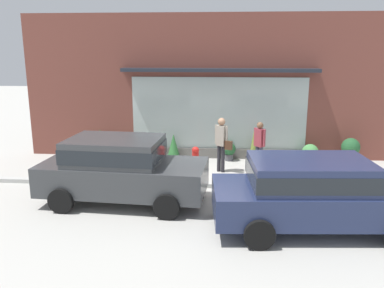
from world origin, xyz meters
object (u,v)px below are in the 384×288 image
at_px(potted_plant_corner_tall, 101,145).
at_px(potted_plant_window_center, 127,151).
at_px(parked_car_dark_gray, 120,167).
at_px(parked_car_navy, 315,190).
at_px(pedestrian_with_handbag, 222,141).
at_px(potted_plant_low_front, 229,150).
at_px(potted_plant_trailing_edge, 350,151).
at_px(potted_plant_doorstep, 254,145).
at_px(fire_hydrant, 195,161).
at_px(potted_plant_window_right, 310,154).
at_px(potted_plant_near_hydrant, 174,147).
at_px(pedestrian_passerby, 259,142).

relative_size(potted_plant_corner_tall, potted_plant_window_center, 1.61).
bearing_deg(parked_car_dark_gray, parked_car_navy, -11.57).
bearing_deg(pedestrian_with_handbag, potted_plant_low_front, 107.97).
xyz_separation_m(potted_plant_trailing_edge, potted_plant_doorstep, (-3.24, 0.31, 0.06)).
height_order(pedestrian_with_handbag, potted_plant_window_center, pedestrian_with_handbag).
height_order(fire_hydrant, potted_plant_low_front, fire_hydrant).
relative_size(pedestrian_with_handbag, potted_plant_window_right, 2.58).
bearing_deg(potted_plant_window_right, potted_plant_low_front, 176.57).
distance_m(parked_car_dark_gray, potted_plant_trailing_edge, 7.99).
xyz_separation_m(parked_car_dark_gray, potted_plant_near_hydrant, (0.86, 4.17, -0.50)).
height_order(parked_car_navy, potted_plant_low_front, parked_car_navy).
relative_size(pedestrian_with_handbag, potted_plant_corner_tall, 1.56).
xyz_separation_m(pedestrian_with_handbag, potted_plant_window_right, (3.06, 1.20, -0.69)).
bearing_deg(pedestrian_with_handbag, pedestrian_passerby, 46.81).
bearing_deg(pedestrian_with_handbag, potted_plant_doorstep, 80.47).
bearing_deg(potted_plant_window_right, fire_hydrant, -157.65).
relative_size(parked_car_dark_gray, potted_plant_corner_tall, 3.81).
bearing_deg(potted_plant_trailing_edge, potted_plant_doorstep, 174.60).
xyz_separation_m(fire_hydrant, potted_plant_near_hydrant, (-0.91, 1.77, -0.01)).
bearing_deg(pedestrian_passerby, potted_plant_window_center, 41.74).
height_order(pedestrian_passerby, potted_plant_low_front, pedestrian_passerby).
bearing_deg(potted_plant_near_hydrant, pedestrian_passerby, -18.48).
bearing_deg(potted_plant_window_right, potted_plant_window_center, -178.55).
height_order(pedestrian_passerby, potted_plant_trailing_edge, pedestrian_passerby).
height_order(potted_plant_window_right, potted_plant_low_front, potted_plant_window_right).
height_order(parked_car_navy, potted_plant_corner_tall, parked_car_navy).
distance_m(fire_hydrant, pedestrian_passerby, 2.24).
xyz_separation_m(fire_hydrant, potted_plant_low_front, (1.09, 1.76, -0.09)).
bearing_deg(pedestrian_with_handbag, fire_hydrant, -124.68).
relative_size(pedestrian_with_handbag, potted_plant_window_center, 2.52).
distance_m(pedestrian_passerby, potted_plant_low_front, 1.47).
distance_m(pedestrian_with_handbag, potted_plant_window_center, 3.56).
xyz_separation_m(parked_car_dark_gray, potted_plant_window_center, (-0.75, 3.83, -0.60)).
distance_m(potted_plant_trailing_edge, potted_plant_window_center, 7.71).
xyz_separation_m(potted_plant_window_right, potted_plant_doorstep, (-1.93, 0.21, 0.23)).
distance_m(parked_car_dark_gray, parked_car_navy, 4.78).
distance_m(parked_car_navy, potted_plant_low_front, 5.73).
bearing_deg(potted_plant_doorstep, pedestrian_with_handbag, -128.84).
distance_m(pedestrian_with_handbag, parked_car_navy, 4.55).
height_order(potted_plant_near_hydrant, potted_plant_low_front, potted_plant_near_hydrant).
xyz_separation_m(pedestrian_passerby, potted_plant_trailing_edge, (3.15, 0.71, -0.42)).
height_order(pedestrian_with_handbag, parked_car_navy, pedestrian_with_handbag).
height_order(potted_plant_corner_tall, potted_plant_window_right, potted_plant_corner_tall).
relative_size(parked_car_navy, potted_plant_window_center, 6.66).
xyz_separation_m(pedestrian_with_handbag, pedestrian_passerby, (1.23, 0.39, -0.11)).
bearing_deg(pedestrian_passerby, parked_car_dark_gray, 89.66).
relative_size(pedestrian_passerby, potted_plant_trailing_edge, 1.68).
bearing_deg(potted_plant_corner_tall, potted_plant_trailing_edge, 0.04).
distance_m(pedestrian_passerby, parked_car_dark_gray, 4.96).
relative_size(potted_plant_window_right, potted_plant_window_center, 0.98).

